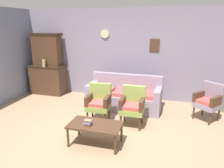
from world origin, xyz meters
name	(u,v)px	position (x,y,z in m)	size (l,w,h in m)	color
ground_plane	(95,136)	(0.00, 0.00, 0.00)	(7.68, 7.68, 0.00)	#997A5B
wall_back_with_decor	(124,54)	(0.00, 2.63, 1.35)	(6.40, 0.09, 2.70)	gray
side_cabinet	(48,80)	(-2.48, 2.25, 0.47)	(1.16, 0.55, 0.93)	#472D1E
cabinet_upper_hutch	(47,49)	(-2.48, 2.33, 1.45)	(0.99, 0.38, 1.03)	#472D1E
vase_on_cabinet	(44,63)	(-2.45, 2.06, 1.05)	(0.11, 0.11, 0.24)	tan
floral_couch	(124,97)	(0.24, 1.67, 0.33)	(1.99, 0.85, 0.90)	gray
armchair_near_cabinet	(99,101)	(-0.16, 0.70, 0.50)	(0.55, 0.52, 0.90)	#849947
armchair_row_middle	(132,104)	(0.64, 0.72, 0.50)	(0.52, 0.49, 0.90)	#849947
wingback_chair_by_fireplace	(209,100)	(2.33, 1.50, 0.50)	(0.71, 0.71, 0.90)	gray
coffee_table	(95,126)	(0.11, -0.28, 0.38)	(1.00, 0.56, 0.42)	#472D1E
book_stack_on_table	(88,122)	(-0.01, -0.35, 0.47)	(0.16, 0.12, 0.10)	pink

